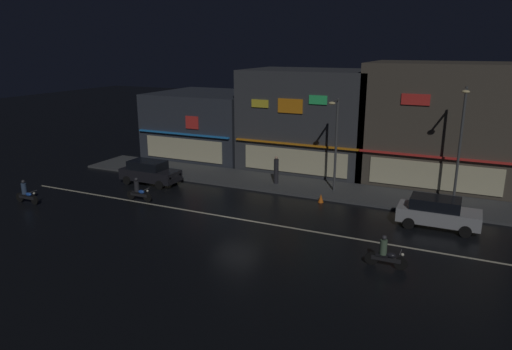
{
  "coord_description": "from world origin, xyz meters",
  "views": [
    {
      "loc": [
        11.73,
        -22.49,
        9.65
      ],
      "look_at": [
        -0.44,
        3.68,
        1.64
      ],
      "focal_mm": 32.81,
      "sensor_mm": 36.0,
      "label": 1
    }
  ],
  "objects": [
    {
      "name": "parked_car_near_kerb",
      "position": [
        -8.92,
        3.73,
        0.87
      ],
      "size": [
        4.3,
        1.98,
        1.67
      ],
      "color": "black",
      "rests_on": "ground"
    },
    {
      "name": "traffic_cone",
      "position": [
        3.57,
        4.86,
        0.28
      ],
      "size": [
        0.36,
        0.36,
        0.55
      ],
      "primitive_type": "cone",
      "color": "orange",
      "rests_on": "ground"
    },
    {
      "name": "motorcycle_following",
      "position": [
        -13.29,
        -3.15,
        0.63
      ],
      "size": [
        1.9,
        0.6,
        1.52
      ],
      "rotation": [
        0.0,
        0.0,
        3.08
      ],
      "color": "black",
      "rests_on": "ground"
    },
    {
      "name": "pedestrian_on_sidewalk",
      "position": [
        -0.49,
        7.2,
        1.07
      ],
      "size": [
        0.34,
        0.34,
        1.99
      ],
      "rotation": [
        0.0,
        0.0,
        2.8
      ],
      "color": "#232328",
      "rests_on": "sidewalk_far"
    },
    {
      "name": "storefront_center_block",
      "position": [
        -9.85,
        13.87,
        2.81
      ],
      "size": [
        9.16,
        8.77,
        5.62
      ],
      "color": "#2D333D",
      "rests_on": "ground"
    },
    {
      "name": "storefront_right_block",
      "position": [
        9.85,
        13.25,
        4.26
      ],
      "size": [
        10.5,
        7.52,
        8.53
      ],
      "color": "#4C443A",
      "rests_on": "ground"
    },
    {
      "name": "sidewalk_far",
      "position": [
        0.0,
        7.44,
        0.07
      ],
      "size": [
        32.82,
        4.26,
        0.14
      ],
      "primitive_type": "cube",
      "color": "#424447",
      "rests_on": "ground"
    },
    {
      "name": "motorcycle_lead",
      "position": [
        -7.19,
        0.27,
        0.63
      ],
      "size": [
        1.9,
        0.6,
        1.52
      ],
      "rotation": [
        0.0,
        0.0,
        -0.07
      ],
      "color": "black",
      "rests_on": "ground"
    },
    {
      "name": "parked_car_trailing",
      "position": [
        10.6,
        3.5,
        0.87
      ],
      "size": [
        4.3,
        1.98,
        1.67
      ],
      "rotation": [
        0.0,
        0.0,
        3.14
      ],
      "color": "#9EA0A5",
      "rests_on": "ground"
    },
    {
      "name": "motorcycle_opposite_lane",
      "position": [
        8.88,
        -2.61,
        0.63
      ],
      "size": [
        1.9,
        0.6,
        1.52
      ],
      "rotation": [
        0.0,
        0.0,
        3.22
      ],
      "color": "black",
      "rests_on": "ground"
    },
    {
      "name": "lane_divider_stripe",
      "position": [
        0.0,
        0.0,
        0.01
      ],
      "size": [
        31.18,
        0.16,
        0.01
      ],
      "primitive_type": "cube",
      "color": "beige",
      "rests_on": "ground"
    },
    {
      "name": "storefront_left_block",
      "position": [
        -0.0,
        13.05,
        3.92
      ],
      "size": [
        10.12,
        7.13,
        7.85
      ],
      "color": "#383A3F",
      "rests_on": "ground"
    },
    {
      "name": "ground_plane",
      "position": [
        0.0,
        0.0,
        0.0
      ],
      "size": [
        140.0,
        140.0,
        0.0
      ],
      "primitive_type": "plane",
      "color": "black"
    },
    {
      "name": "streetlamp_west",
      "position": [
        3.75,
        7.02,
        3.88
      ],
      "size": [
        0.44,
        1.64,
        6.24
      ],
      "color": "#47494C",
      "rests_on": "sidewalk_far"
    },
    {
      "name": "streetlamp_mid",
      "position": [
        11.25,
        7.54,
        4.38
      ],
      "size": [
        0.44,
        1.64,
        7.2
      ],
      "color": "#47494C",
      "rests_on": "sidewalk_far"
    }
  ]
}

